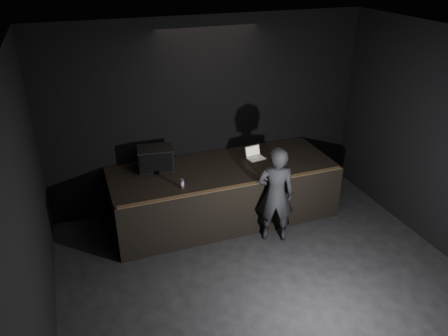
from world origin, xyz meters
TOP-DOWN VIEW (x-y plane):
  - ground at (0.00, 0.00)m, footprint 7.00×7.00m
  - room_walls at (0.00, 0.00)m, footprint 6.10×7.10m
  - stage_riser at (0.00, 2.73)m, footprint 4.00×1.50m
  - riser_lip at (0.00, 2.02)m, footprint 3.92×0.10m
  - stage_monitor at (-1.12, 3.10)m, footprint 0.66×0.52m
  - cable at (-1.07, 3.22)m, footprint 0.87×0.44m
  - laptop at (0.69, 2.91)m, footprint 0.35×0.32m
  - beer_can at (-0.87, 2.29)m, footprint 0.07×0.07m
  - plastic_cup at (1.04, 2.76)m, footprint 0.09×0.09m
  - wii_remote at (0.50, 2.08)m, footprint 0.09×0.15m
  - person at (0.57, 1.78)m, footprint 0.73×0.61m

SIDE VIEW (x-z plane):
  - ground at x=0.00m, z-range 0.00..0.00m
  - stage_riser at x=0.00m, z-range 0.00..1.00m
  - person at x=0.57m, z-range 0.00..1.71m
  - riser_lip at x=0.00m, z-range 1.00..1.01m
  - cable at x=-1.07m, z-range 1.00..1.02m
  - wii_remote at x=0.50m, z-range 1.00..1.03m
  - laptop at x=0.69m, z-range 0.95..1.16m
  - plastic_cup at x=1.04m, z-range 1.00..1.11m
  - beer_can at x=-0.87m, z-range 1.00..1.16m
  - stage_monitor at x=-1.12m, z-range 1.00..1.40m
  - room_walls at x=0.00m, z-range 0.26..3.78m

